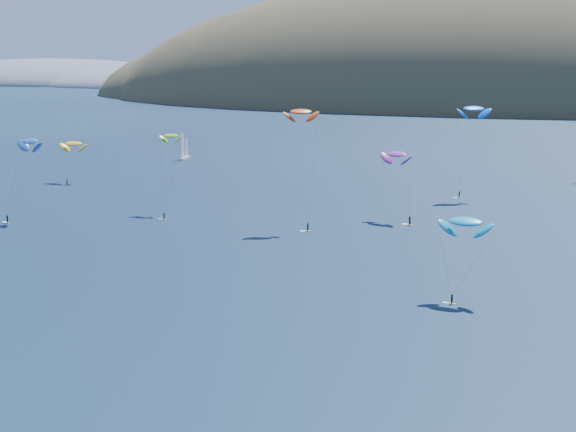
{
  "coord_description": "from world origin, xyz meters",
  "views": [
    {
      "loc": [
        57.71,
        -61.89,
        40.52
      ],
      "look_at": [
        14.66,
        80.0,
        9.0
      ],
      "focal_mm": 50.0,
      "sensor_mm": 36.0,
      "label": 1
    }
  ],
  "objects": [
    {
      "name": "kitesurfer_4",
      "position": [
        42.61,
        161.2,
        23.9
      ],
      "size": [
        10.18,
        8.61,
        26.53
      ],
      "rotation": [
        0.0,
        0.0,
        0.51
      ],
      "color": "yellow",
      "rests_on": "ground"
    },
    {
      "name": "island",
      "position": [
        39.4,
        562.36,
        -10.74
      ],
      "size": [
        730.0,
        300.0,
        210.0
      ],
      "color": "#3D3526",
      "rests_on": "ground"
    },
    {
      "name": "kitesurfer_10",
      "position": [
        -56.56,
        102.48,
        18.29
      ],
      "size": [
        9.43,
        12.71,
        20.72
      ],
      "rotation": [
        0.0,
        0.0,
        -0.41
      ],
      "color": "yellow",
      "rests_on": "ground"
    },
    {
      "name": "sailboat",
      "position": [
        -62.86,
        205.09,
        0.92
      ],
      "size": [
        8.62,
        7.5,
        10.87
      ],
      "rotation": [
        0.0,
        0.0,
        0.03
      ],
      "color": "silver",
      "rests_on": "ground"
    },
    {
      "name": "headland",
      "position": [
        -445.26,
        750.08,
        -3.36
      ],
      "size": [
        460.0,
        250.0,
        60.0
      ],
      "color": "slate",
      "rests_on": "ground"
    },
    {
      "name": "kitesurfer_5",
      "position": [
        48.48,
        68.09,
        12.57
      ],
      "size": [
        8.83,
        7.5,
        14.94
      ],
      "rotation": [
        0.0,
        0.0,
        -0.12
      ],
      "color": "yellow",
      "rests_on": "ground"
    },
    {
      "name": "kitesurfer_1",
      "position": [
        -75.0,
        150.93,
        11.52
      ],
      "size": [
        8.64,
        9.09,
        13.93
      ],
      "rotation": [
        0.0,
        0.0,
        0.02
      ],
      "color": "yellow",
      "rests_on": "ground"
    },
    {
      "name": "kitesurfer_6",
      "position": [
        27.44,
        126.79,
        15.3
      ],
      "size": [
        10.21,
        11.92,
        17.67
      ],
      "rotation": [
        0.0,
        0.0,
        -0.44
      ],
      "color": "yellow",
      "rests_on": "ground"
    },
    {
      "name": "kitesurfer_3",
      "position": [
        -27.98,
        120.08,
        18.58
      ],
      "size": [
        6.83,
        13.65,
        20.32
      ],
      "rotation": [
        0.0,
        0.0,
        0.05
      ],
      "color": "yellow",
      "rests_on": "ground"
    },
    {
      "name": "kitesurfer_9",
      "position": [
        7.71,
        113.06,
        25.92
      ],
      "size": [
        8.6,
        10.65,
        28.16
      ],
      "rotation": [
        0.0,
        0.0,
        0.48
      ],
      "color": "yellow",
      "rests_on": "ground"
    }
  ]
}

